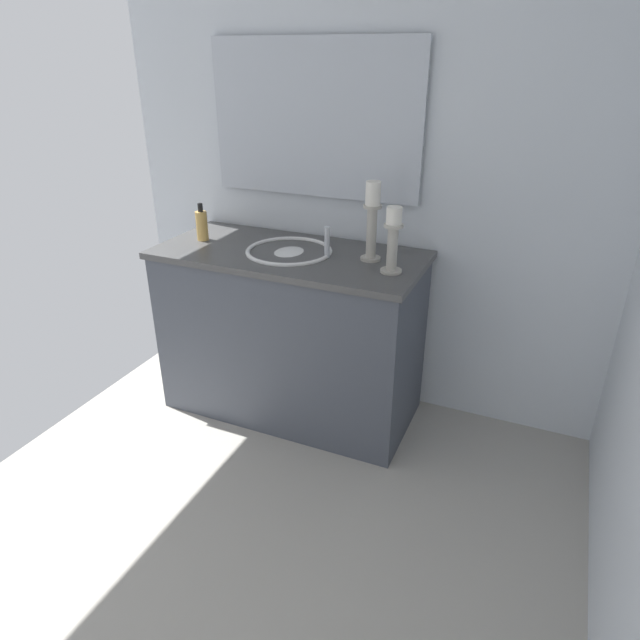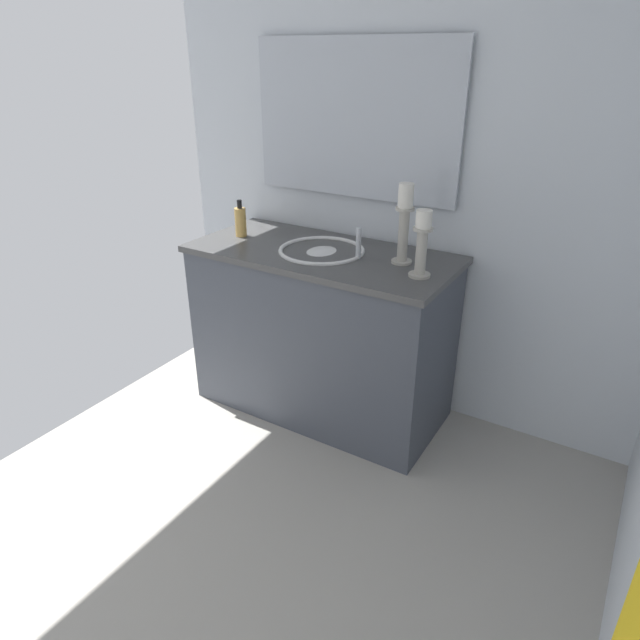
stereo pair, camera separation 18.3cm
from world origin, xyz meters
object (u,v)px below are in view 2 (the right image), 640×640
object	(u,v)px
candle_holder_tall	(422,242)
candle_holder_short	(404,221)
mirror	(354,120)
vanity_cabinet	(321,332)
sink_basin	(322,259)
soap_bottle	(241,221)

from	to	relation	value
candle_holder_tall	candle_holder_short	distance (m)	0.18
mirror	candle_holder_tall	bearing A→B (deg)	55.99
vanity_cabinet	candle_holder_tall	bearing A→B (deg)	83.01
sink_basin	soap_bottle	size ratio (longest dim) A/B	2.23
mirror	soap_bottle	distance (m)	0.72
vanity_cabinet	candle_holder_short	bearing A→B (deg)	97.47
sink_basin	candle_holder_tall	bearing A→B (deg)	83.00
candle_holder_tall	sink_basin	bearing A→B (deg)	-97.00
vanity_cabinet	sink_basin	world-z (taller)	sink_basin
vanity_cabinet	soap_bottle	distance (m)	0.68
candle_holder_short	sink_basin	bearing A→B (deg)	-82.51
vanity_cabinet	candle_holder_tall	world-z (taller)	candle_holder_tall
soap_bottle	mirror	bearing A→B (deg)	121.73
vanity_cabinet	mirror	size ratio (longest dim) A/B	1.21
vanity_cabinet	candle_holder_short	world-z (taller)	candle_holder_short
sink_basin	candle_holder_short	bearing A→B (deg)	97.49
candle_holder_short	vanity_cabinet	bearing A→B (deg)	-82.53
sink_basin	candle_holder_tall	distance (m)	0.54
candle_holder_short	soap_bottle	bearing A→B (deg)	-86.13
sink_basin	candle_holder_short	world-z (taller)	candle_holder_short
mirror	candle_holder_short	size ratio (longest dim) A/B	3.01
mirror	vanity_cabinet	bearing A→B (deg)	-0.01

